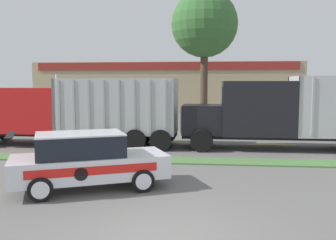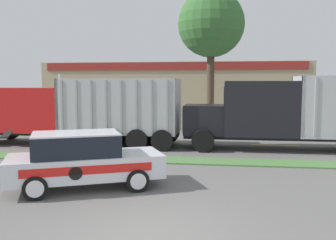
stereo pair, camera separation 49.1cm
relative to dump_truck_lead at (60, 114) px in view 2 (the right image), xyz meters
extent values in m
plane|color=slate|center=(6.74, -10.93, -1.54)|extent=(600.00, 600.00, 0.00)
cube|color=#517F42|center=(6.74, -3.42, -1.51)|extent=(120.00, 1.26, 0.06)
cube|color=yellow|center=(0.10, 1.21, -1.53)|extent=(2.40, 0.14, 0.01)
cube|color=yellow|center=(5.50, 1.21, -1.53)|extent=(2.40, 0.14, 0.01)
cube|color=yellow|center=(10.90, 1.21, -1.53)|extent=(2.40, 0.14, 0.01)
cube|color=black|center=(0.81, 0.00, -0.94)|extent=(10.57, 1.42, 0.18)
cube|color=red|center=(-1.09, 0.00, 0.25)|extent=(2.86, 2.59, 2.21)
cube|color=black|center=(-2.54, 0.00, 0.64)|extent=(0.04, 2.20, 0.99)
cylinder|color=silver|center=(0.45, -0.84, 1.14)|extent=(0.14, 0.14, 1.77)
cube|color=#ADADB2|center=(3.22, 0.00, -0.79)|extent=(5.75, 2.59, 0.12)
cube|color=#ADADB2|center=(0.43, 0.00, 0.50)|extent=(0.16, 2.59, 2.60)
cube|color=#ADADB2|center=(6.01, 0.00, 0.50)|extent=(0.16, 2.59, 2.60)
cube|color=#ADADB2|center=(3.22, -1.21, 0.50)|extent=(5.75, 0.16, 2.60)
cube|color=#ADADB2|center=(3.22, 1.22, 0.50)|extent=(5.75, 0.16, 2.60)
cube|color=#99999E|center=(0.70, -1.31, 0.50)|extent=(0.10, 0.04, 2.47)
cube|color=#99999E|center=(1.42, -1.31, 0.50)|extent=(0.10, 0.04, 2.47)
cube|color=#99999E|center=(2.14, -1.31, 0.50)|extent=(0.10, 0.04, 2.47)
cube|color=#99999E|center=(2.86, -1.31, 0.50)|extent=(0.10, 0.04, 2.47)
cube|color=#99999E|center=(3.58, -1.31, 0.50)|extent=(0.10, 0.04, 2.47)
cube|color=#99999E|center=(4.30, -1.31, 0.50)|extent=(0.10, 0.04, 2.47)
cube|color=#99999E|center=(5.01, -1.31, 0.50)|extent=(0.10, 0.04, 2.47)
cube|color=#99999E|center=(5.73, -1.31, 0.50)|extent=(0.10, 0.04, 2.47)
cylinder|color=black|center=(-3.50, 1.28, -1.03)|extent=(1.00, 0.30, 1.00)
cylinder|color=black|center=(5.49, -1.27, -1.03)|extent=(1.00, 0.30, 1.00)
cylinder|color=black|center=(5.49, 1.28, -1.03)|extent=(1.00, 0.30, 1.00)
cylinder|color=black|center=(4.31, -1.27, -1.03)|extent=(1.00, 0.30, 1.00)
cylinder|color=black|center=(4.31, 1.28, -1.03)|extent=(1.00, 0.30, 1.00)
cylinder|color=black|center=(3.13, -1.27, -1.03)|extent=(1.00, 0.30, 1.00)
cylinder|color=black|center=(3.13, 1.28, -1.03)|extent=(1.00, 0.30, 1.00)
cube|color=black|center=(11.94, -0.09, -0.93)|extent=(11.03, 1.33, 0.18)
cube|color=black|center=(7.37, -0.09, -0.15)|extent=(1.89, 1.99, 1.39)
cube|color=#B7B7BC|center=(6.40, -0.09, -0.15)|extent=(0.06, 1.70, 1.18)
cube|color=black|center=(9.96, -0.09, 0.42)|extent=(3.29, 2.43, 2.52)
cube|color=black|center=(8.29, -0.09, 0.86)|extent=(0.04, 2.06, 1.13)
cylinder|color=silver|center=(11.70, -0.88, 1.05)|extent=(0.14, 0.14, 1.27)
cube|color=#B7B7BC|center=(11.68, -0.09, 0.56)|extent=(0.16, 2.43, 2.69)
cube|color=#A3A3A8|center=(12.19, -1.32, 0.56)|extent=(0.10, 0.04, 2.55)
cylinder|color=black|center=(7.37, -1.28, -1.02)|extent=(1.03, 0.30, 1.03)
cylinder|color=black|center=(7.37, 1.11, -1.02)|extent=(1.03, 0.30, 1.03)
cube|color=silver|center=(4.20, -7.60, -0.87)|extent=(4.81, 3.47, 0.67)
cube|color=black|center=(3.96, -7.71, -0.22)|extent=(2.89, 2.45, 0.63)
cube|color=silver|center=(3.96, -7.71, 0.11)|extent=(2.89, 2.45, 0.04)
cube|color=black|center=(2.26, -8.48, 0.15)|extent=(0.77, 1.39, 0.03)
cube|color=red|center=(4.57, -8.42, -0.80)|extent=(3.26, 1.48, 0.24)
cylinder|color=black|center=(4.27, -8.56, -0.87)|extent=(0.34, 0.16, 0.37)
cylinder|color=black|center=(5.81, -7.81, -1.21)|extent=(0.68, 0.45, 0.66)
cylinder|color=silver|center=(5.86, -7.90, -1.21)|extent=(0.43, 0.20, 0.46)
cylinder|color=black|center=(5.11, -6.25, -1.21)|extent=(0.68, 0.45, 0.66)
cylinder|color=silver|center=(5.07, -6.15, -1.21)|extent=(0.43, 0.20, 0.46)
cylinder|color=black|center=(3.29, -8.95, -1.21)|extent=(0.68, 0.45, 0.66)
cylinder|color=silver|center=(3.34, -9.04, -1.21)|extent=(0.43, 0.20, 0.46)
cylinder|color=black|center=(2.59, -7.39, -1.21)|extent=(0.68, 0.45, 0.66)
cylinder|color=silver|center=(2.54, -7.30, -1.21)|extent=(0.43, 0.20, 0.46)
cube|color=tan|center=(3.07, 26.44, 1.15)|extent=(28.52, 12.00, 5.36)
cube|color=maroon|center=(3.07, 20.39, 3.38)|extent=(27.10, 0.10, 0.80)
cylinder|color=#473828|center=(7.26, 13.36, 1.71)|extent=(0.61, 0.61, 6.49)
sphere|color=#386B33|center=(7.26, 13.36, 6.46)|extent=(5.48, 5.48, 5.48)
camera|label=1|loc=(7.66, -18.12, 1.55)|focal=40.00mm
camera|label=2|loc=(8.15, -18.06, 1.55)|focal=40.00mm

